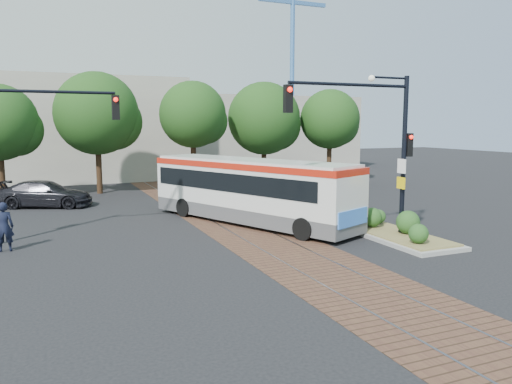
{
  "coord_description": "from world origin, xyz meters",
  "views": [
    {
      "loc": [
        -7.64,
        -16.26,
        4.41
      ],
      "look_at": [
        0.4,
        2.71,
        1.6
      ],
      "focal_mm": 35.0,
      "sensor_mm": 36.0,
      "label": 1
    }
  ],
  "objects_px": {
    "city_bus": "(249,188)",
    "signal_pole_main": "(378,131)",
    "parked_car": "(45,194)",
    "traffic_island": "(397,230)",
    "signal_pole_left": "(22,139)",
    "officer": "(4,227)"
  },
  "relations": [
    {
      "from": "traffic_island",
      "to": "signal_pole_main",
      "type": "distance_m",
      "value": 3.95
    },
    {
      "from": "traffic_island",
      "to": "officer",
      "type": "relative_size",
      "value": 2.98
    },
    {
      "from": "signal_pole_main",
      "to": "parked_car",
      "type": "bearing_deg",
      "value": 131.12
    },
    {
      "from": "signal_pole_main",
      "to": "signal_pole_left",
      "type": "relative_size",
      "value": 1.0
    },
    {
      "from": "city_bus",
      "to": "parked_car",
      "type": "xyz_separation_m",
      "value": [
        -8.4,
        8.32,
        -0.89
      ]
    },
    {
      "from": "signal_pole_main",
      "to": "parked_car",
      "type": "height_order",
      "value": "signal_pole_main"
    },
    {
      "from": "traffic_island",
      "to": "signal_pole_left",
      "type": "distance_m",
      "value": 14.5
    },
    {
      "from": "signal_pole_main",
      "to": "signal_pole_left",
      "type": "distance_m",
      "value": 13.14
    },
    {
      "from": "city_bus",
      "to": "traffic_island",
      "type": "relative_size",
      "value": 2.05
    },
    {
      "from": "city_bus",
      "to": "traffic_island",
      "type": "distance_m",
      "value": 6.64
    },
    {
      "from": "traffic_island",
      "to": "officer",
      "type": "xyz_separation_m",
      "value": [
        -13.9,
        3.69,
        0.54
      ]
    },
    {
      "from": "signal_pole_main",
      "to": "signal_pole_left",
      "type": "xyz_separation_m",
      "value": [
        -12.23,
        4.8,
        -0.29
      ]
    },
    {
      "from": "signal_pole_left",
      "to": "parked_car",
      "type": "distance_m",
      "value": 9.06
    },
    {
      "from": "traffic_island",
      "to": "parked_car",
      "type": "height_order",
      "value": "parked_car"
    },
    {
      "from": "city_bus",
      "to": "signal_pole_left",
      "type": "xyz_separation_m",
      "value": [
        -9.05,
        -0.15,
        2.27
      ]
    },
    {
      "from": "city_bus",
      "to": "officer",
      "type": "distance_m",
      "value": 9.88
    },
    {
      "from": "officer",
      "to": "parked_car",
      "type": "bearing_deg",
      "value": -96.41
    },
    {
      "from": "traffic_island",
      "to": "signal_pole_main",
      "type": "relative_size",
      "value": 0.87
    },
    {
      "from": "city_bus",
      "to": "signal_pole_left",
      "type": "distance_m",
      "value": 9.33
    },
    {
      "from": "signal_pole_left",
      "to": "signal_pole_main",
      "type": "bearing_deg",
      "value": -21.45
    },
    {
      "from": "city_bus",
      "to": "officer",
      "type": "bearing_deg",
      "value": 163.89
    },
    {
      "from": "city_bus",
      "to": "signal_pole_main",
      "type": "bearing_deg",
      "value": -81.25
    }
  ]
}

